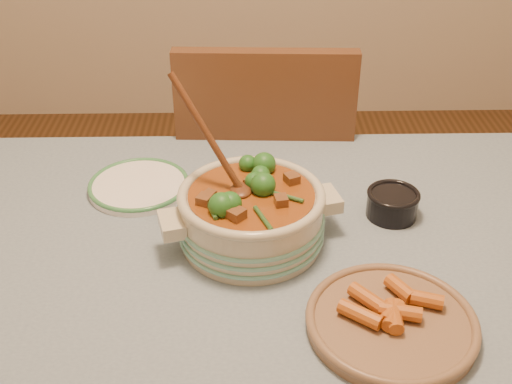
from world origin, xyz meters
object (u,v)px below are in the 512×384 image
at_px(dining_table, 294,301).
at_px(white_plate, 139,185).
at_px(stew_casserole, 251,211).
at_px(condiment_bowl, 393,202).
at_px(fried_plate, 392,320).
at_px(chair_far, 265,176).

relative_size(dining_table, white_plate, 6.86).
height_order(stew_casserole, condiment_bowl, stew_casserole).
height_order(dining_table, white_plate, white_plate).
bearing_deg(fried_plate, stew_casserole, 132.71).
relative_size(white_plate, chair_far, 0.25).
bearing_deg(fried_plate, white_plate, 137.14).
bearing_deg(chair_far, fried_plate, 105.26).
bearing_deg(dining_table, condiment_bowl, 37.37).
height_order(white_plate, condiment_bowl, condiment_bowl).
xyz_separation_m(dining_table, stew_casserole, (-0.08, 0.08, 0.16)).
distance_m(fried_plate, chair_far, 0.87).
xyz_separation_m(dining_table, chair_far, (-0.04, 0.65, -0.10)).
relative_size(stew_casserole, fried_plate, 1.01).
xyz_separation_m(dining_table, fried_plate, (0.15, -0.17, 0.11)).
relative_size(condiment_bowl, chair_far, 0.11).
height_order(stew_casserole, fried_plate, stew_casserole).
distance_m(dining_table, fried_plate, 0.25).
xyz_separation_m(condiment_bowl, fried_plate, (-0.07, -0.34, -0.01)).
bearing_deg(condiment_bowl, dining_table, -142.63).
relative_size(dining_table, condiment_bowl, 14.89).
bearing_deg(dining_table, stew_casserole, 135.52).
bearing_deg(white_plate, condiment_bowl, -11.77).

